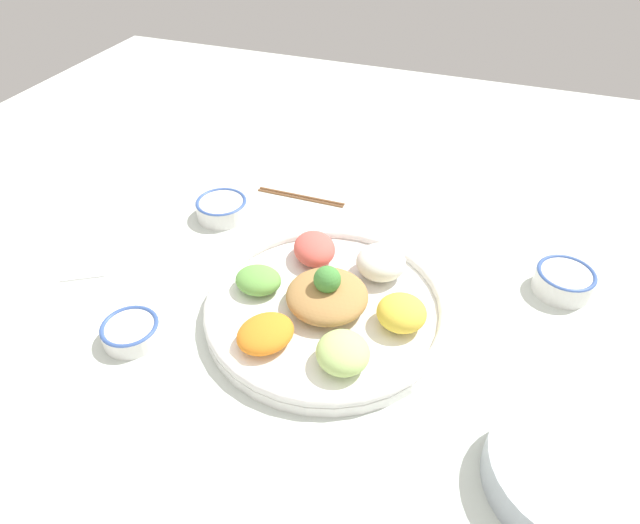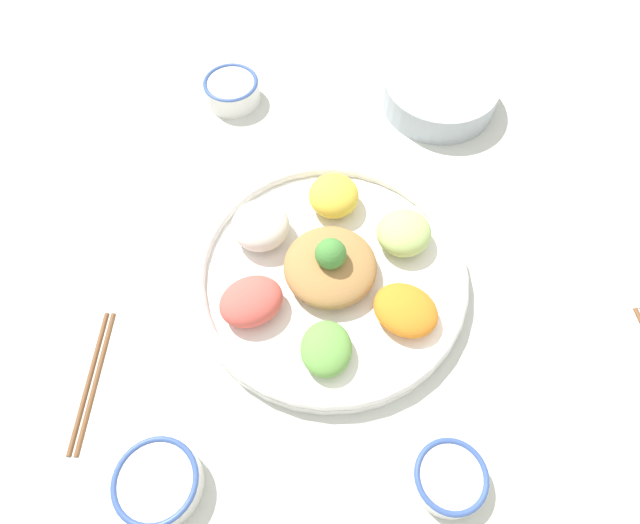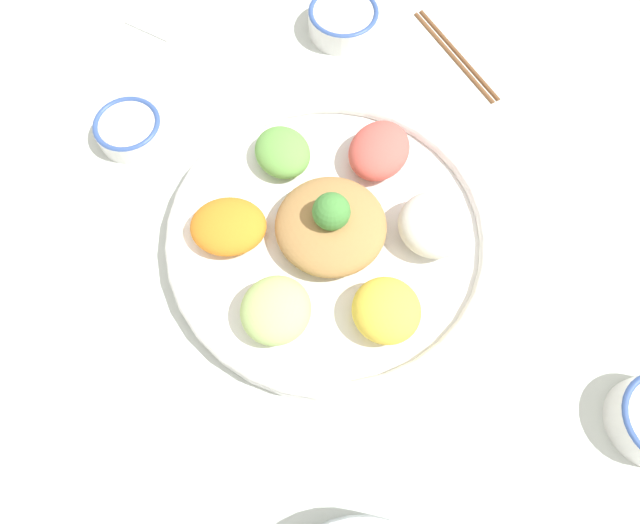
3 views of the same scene
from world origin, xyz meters
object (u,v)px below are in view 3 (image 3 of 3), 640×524
Objects in this scene: sauce_bowl_dark at (343,19)px; serving_spoon_main at (170,39)px; sauce_bowl_red at (129,129)px; chopsticks_pair_near at (456,54)px; salad_platter at (333,233)px.

sauce_bowl_dark is 0.87× the size of serving_spoon_main.
chopsticks_pair_near is (0.48, -0.10, -0.01)m from sauce_bowl_red.
sauce_bowl_red is 0.46× the size of chopsticks_pair_near.
salad_platter is at bearing 154.68° from serving_spoon_main.
sauce_bowl_dark is 0.53× the size of chopsticks_pair_near.
sauce_bowl_dark reaches higher than serving_spoon_main.
sauce_bowl_red is (-0.16, 0.28, -0.01)m from salad_platter.
salad_platter is at bearing -61.16° from chopsticks_pair_near.
sauce_bowl_red is 0.18m from serving_spoon_main.
sauce_bowl_red is at bearing -175.80° from sauce_bowl_dark.
sauce_bowl_red is 0.50m from chopsticks_pair_near.
serving_spoon_main is (-0.05, 0.42, -0.02)m from salad_platter.
salad_platter is 3.87× the size of sauce_bowl_dark.
chopsticks_pair_near is 0.44m from serving_spoon_main.
sauce_bowl_dark is (0.20, 0.31, -0.00)m from salad_platter.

